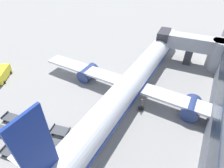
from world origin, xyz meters
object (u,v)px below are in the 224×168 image
at_px(baggage_dolly_row_near_col_b, 12,152).
at_px(baggage_dolly_row_near_col_c, 43,160).
at_px(baggage_dolly_row_mid_a_col_a, 0,130).
at_px(baggage_dolly_row_mid_a_col_b, 25,138).
at_px(baggage_dolly_row_mid_b_col_a, 12,118).
at_px(service_van, 2,74).
at_px(baggage_dolly_row_mid_a_col_c, 52,144).
at_px(baggage_dolly_row_mid_b_col_b, 34,124).
at_px(baggage_dolly_row_mid_b_col_c, 60,131).
at_px(airplane, 135,79).

xyz_separation_m(baggage_dolly_row_near_col_b, baggage_dolly_row_near_col_c, (4.46, 1.21, 0.00)).
distance_m(baggage_dolly_row_mid_a_col_a, baggage_dolly_row_mid_a_col_b, 4.37).
xyz_separation_m(baggage_dolly_row_near_col_b, baggage_dolly_row_mid_b_col_a, (-5.21, 3.70, 0.00)).
distance_m(baggage_dolly_row_near_col_b, baggage_dolly_row_mid_a_col_a, 4.85).
distance_m(baggage_dolly_row_near_col_c, baggage_dolly_row_mid_b_col_a, 9.98).
bearing_deg(service_van, baggage_dolly_row_near_col_c, -22.52).
xyz_separation_m(baggage_dolly_row_near_col_c, baggage_dolly_row_mid_a_col_a, (-9.11, 0.17, 0.00)).
xyz_separation_m(baggage_dolly_row_mid_a_col_c, baggage_dolly_row_mid_b_col_b, (-4.90, 1.11, 0.00)).
bearing_deg(baggage_dolly_row_mid_b_col_a, baggage_dolly_row_mid_b_col_c, 12.80).
xyz_separation_m(baggage_dolly_row_near_col_b, baggage_dolly_row_mid_a_col_a, (-4.65, 1.38, 0.00)).
bearing_deg(baggage_dolly_row_mid_b_col_a, baggage_dolly_row_near_col_c, -14.44).
xyz_separation_m(baggage_dolly_row_mid_a_col_a, baggage_dolly_row_mid_b_col_a, (-0.56, 2.32, 0.00)).
xyz_separation_m(baggage_dolly_row_near_col_c, baggage_dolly_row_mid_b_col_a, (-9.67, 2.49, 0.00)).
bearing_deg(airplane, service_van, -159.65).
height_order(service_van, baggage_dolly_row_mid_b_col_c, service_van).
relative_size(baggage_dolly_row_mid_b_col_a, baggage_dolly_row_mid_b_col_c, 1.00).
distance_m(baggage_dolly_row_near_col_b, baggage_dolly_row_mid_a_col_c, 5.12).
height_order(baggage_dolly_row_mid_a_col_a, baggage_dolly_row_mid_b_col_b, same).
relative_size(baggage_dolly_row_near_col_b, baggage_dolly_row_mid_a_col_a, 1.00).
height_order(baggage_dolly_row_mid_a_col_b, baggage_dolly_row_mid_b_col_c, same).
height_order(baggage_dolly_row_near_col_b, baggage_dolly_row_mid_a_col_c, same).
bearing_deg(baggage_dolly_row_mid_a_col_b, baggage_dolly_row_near_col_c, -12.32).
bearing_deg(baggage_dolly_row_near_col_b, baggage_dolly_row_mid_b_col_a, 144.59).
bearing_deg(baggage_dolly_row_mid_a_col_b, service_van, 154.75).
bearing_deg(airplane, baggage_dolly_row_mid_b_col_a, -131.17).
height_order(airplane, baggage_dolly_row_near_col_c, airplane).
relative_size(baggage_dolly_row_near_col_b, baggage_dolly_row_mid_b_col_c, 1.00).
distance_m(airplane, baggage_dolly_row_near_col_c, 19.14).
bearing_deg(baggage_dolly_row_mid_a_col_b, baggage_dolly_row_mid_b_col_b, 108.30).
xyz_separation_m(baggage_dolly_row_mid_a_col_b, baggage_dolly_row_mid_b_col_a, (-4.84, 1.44, 0.00)).
distance_m(baggage_dolly_row_mid_a_col_b, baggage_dolly_row_mid_b_col_b, 2.43).
height_order(baggage_dolly_row_mid_a_col_a, baggage_dolly_row_mid_a_col_b, same).
bearing_deg(baggage_dolly_row_mid_b_col_b, baggage_dolly_row_near_col_c, -31.04).
bearing_deg(baggage_dolly_row_mid_b_col_c, baggage_dolly_row_near_col_b, -119.64).
relative_size(baggage_dolly_row_near_col_b, baggage_dolly_row_mid_b_col_a, 1.00).
bearing_deg(baggage_dolly_row_mid_b_col_b, baggage_dolly_row_mid_a_col_b, -71.70).
xyz_separation_m(baggage_dolly_row_mid_a_col_a, baggage_dolly_row_mid_a_col_c, (8.42, 2.09, 0.00)).
distance_m(service_van, baggage_dolly_row_mid_a_col_b, 18.41).
bearing_deg(baggage_dolly_row_mid_a_col_a, baggage_dolly_row_mid_a_col_c, 13.95).
height_order(baggage_dolly_row_mid_b_col_b, baggage_dolly_row_mid_b_col_c, same).
height_order(service_van, baggage_dolly_row_near_col_c, service_van).
distance_m(baggage_dolly_row_near_col_c, baggage_dolly_row_mid_b_col_c, 4.58).
bearing_deg(airplane, baggage_dolly_row_mid_a_col_a, -126.24).
xyz_separation_m(baggage_dolly_row_mid_a_col_b, baggage_dolly_row_mid_a_col_c, (4.14, 1.20, 0.00)).
relative_size(service_van, baggage_dolly_row_mid_a_col_c, 1.63).
bearing_deg(baggage_dolly_row_near_col_b, baggage_dolly_row_mid_b_col_c, 60.36).
relative_size(airplane, baggage_dolly_row_mid_b_col_b, 14.05).
distance_m(baggage_dolly_row_mid_a_col_c, baggage_dolly_row_mid_b_col_c, 2.22).
distance_m(baggage_dolly_row_mid_a_col_c, baggage_dolly_row_mid_b_col_a, 8.98).
relative_size(airplane, baggage_dolly_row_mid_b_col_a, 14.05).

